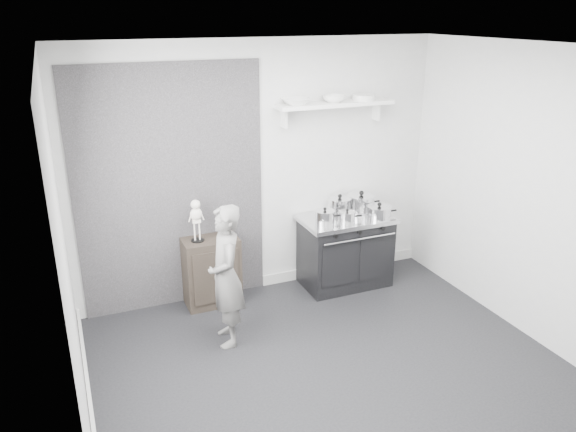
# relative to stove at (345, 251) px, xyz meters

# --- Properties ---
(ground) EXTENTS (4.00, 4.00, 0.00)m
(ground) POSITION_rel_stove_xyz_m (-0.88, -1.48, -0.41)
(ground) COLOR black
(ground) RESTS_ON ground
(room_shell) EXTENTS (4.02, 3.62, 2.71)m
(room_shell) POSITION_rel_stove_xyz_m (-0.97, -1.33, 1.23)
(room_shell) COLOR silver
(room_shell) RESTS_ON ground
(wall_shelf) EXTENTS (1.30, 0.26, 0.24)m
(wall_shelf) POSITION_rel_stove_xyz_m (-0.08, 0.20, 1.60)
(wall_shelf) COLOR white
(wall_shelf) RESTS_ON room_shell
(stove) EXTENTS (1.01, 0.63, 0.81)m
(stove) POSITION_rel_stove_xyz_m (0.00, 0.00, 0.00)
(stove) COLOR black
(stove) RESTS_ON ground
(side_cabinet) EXTENTS (0.57, 0.33, 0.74)m
(side_cabinet) POSITION_rel_stove_xyz_m (-1.51, 0.13, -0.04)
(side_cabinet) COLOR black
(side_cabinet) RESTS_ON ground
(child) EXTENTS (0.38, 0.53, 1.35)m
(child) POSITION_rel_stove_xyz_m (-1.57, -0.63, 0.27)
(child) COLOR slate
(child) RESTS_ON ground
(pot_front_left) EXTENTS (0.30, 0.21, 0.18)m
(pot_front_left) POSITION_rel_stove_xyz_m (-0.30, -0.07, 0.47)
(pot_front_left) COLOR silver
(pot_front_left) RESTS_ON stove
(pot_back_left) EXTENTS (0.35, 0.26, 0.23)m
(pot_back_left) POSITION_rel_stove_xyz_m (-0.01, 0.14, 0.49)
(pot_back_left) COLOR silver
(pot_back_left) RESTS_ON stove
(pot_back_right) EXTENTS (0.39, 0.31, 0.24)m
(pot_back_right) POSITION_rel_stove_xyz_m (0.25, 0.13, 0.49)
(pot_back_right) COLOR silver
(pot_back_right) RESTS_ON stove
(pot_front_right) EXTENTS (0.35, 0.27, 0.18)m
(pot_front_right) POSITION_rel_stove_xyz_m (0.32, -0.16, 0.47)
(pot_front_right) COLOR silver
(pot_front_right) RESTS_ON stove
(pot_front_center) EXTENTS (0.27, 0.18, 0.15)m
(pot_front_center) POSITION_rel_stove_xyz_m (-0.07, -0.14, 0.46)
(pot_front_center) COLOR silver
(pot_front_center) RESTS_ON stove
(skeleton_full) EXTENTS (0.14, 0.09, 0.51)m
(skeleton_full) POSITION_rel_stove_xyz_m (-1.64, 0.13, 0.59)
(skeleton_full) COLOR white
(skeleton_full) RESTS_ON side_cabinet
(skeleton_torso) EXTENTS (0.10, 0.07, 0.37)m
(skeleton_torso) POSITION_rel_stove_xyz_m (-1.36, 0.13, 0.51)
(skeleton_torso) COLOR white
(skeleton_torso) RESTS_ON side_cabinet
(bowl_large) EXTENTS (0.28, 0.28, 0.07)m
(bowl_large) POSITION_rel_stove_xyz_m (-0.53, 0.19, 1.67)
(bowl_large) COLOR white
(bowl_large) RESTS_ON wall_shelf
(bowl_small) EXTENTS (0.23, 0.23, 0.07)m
(bowl_small) POSITION_rel_stove_xyz_m (-0.10, 0.19, 1.67)
(bowl_small) COLOR white
(bowl_small) RESTS_ON wall_shelf
(plate_stack) EXTENTS (0.24, 0.24, 0.06)m
(plate_stack) POSITION_rel_stove_xyz_m (0.26, 0.19, 1.66)
(plate_stack) COLOR white
(plate_stack) RESTS_ON wall_shelf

